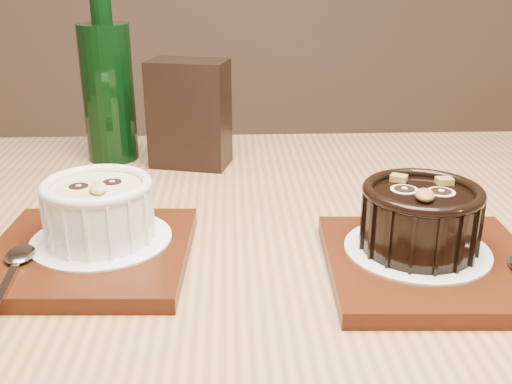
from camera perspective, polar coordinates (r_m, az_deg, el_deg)
table at (r=0.62m, az=0.04°, el=-12.83°), size 1.21×0.82×0.75m
tray_left at (r=0.57m, az=-15.57°, el=-5.72°), size 0.19×0.19×0.01m
doily_left at (r=0.58m, az=-14.49°, el=-4.33°), size 0.13×0.13×0.00m
ramekin_white at (r=0.57m, az=-14.78°, el=-1.41°), size 0.10×0.10×0.06m
spoon_left at (r=0.54m, az=-22.35°, el=-7.18°), size 0.04×0.14×0.01m
tray_right at (r=0.56m, az=16.24°, el=-6.69°), size 0.19×0.19×0.01m
doily_right at (r=0.56m, az=15.07°, el=-5.26°), size 0.13×0.13×0.00m
ramekin_dark at (r=0.55m, az=15.40°, el=-2.12°), size 0.11×0.11×0.06m
condiment_stand at (r=0.80m, az=-6.35°, el=7.40°), size 0.11×0.08×0.14m
green_bottle at (r=0.84m, az=-13.91°, el=9.65°), size 0.07×0.07×0.26m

